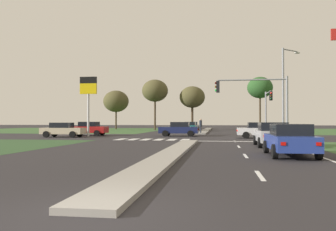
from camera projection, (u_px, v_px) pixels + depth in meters
ground_plane at (197, 137)px, 35.71m from camera, size 200.00×200.00×0.00m
grass_verge_far_left at (63, 130)px, 63.64m from camera, size 35.00×35.00×0.01m
median_island_near at (171, 154)px, 16.91m from camera, size 1.20×22.00×0.14m
median_island_far at (206, 130)px, 60.44m from camera, size 1.20×36.00×0.14m
lane_dash_near at (260, 175)px, 10.59m from camera, size 0.14×2.00×0.01m
lane_dash_second at (246, 156)px, 16.52m from camera, size 0.14×2.00×0.01m
lane_dash_third at (239, 147)px, 22.46m from camera, size 0.14×2.00×0.01m
lane_dash_fourth at (235, 141)px, 28.39m from camera, size 0.14×2.00×0.01m
edge_line_right at (316, 155)px, 16.91m from camera, size 0.14×24.00×0.01m
stop_bar_near at (239, 141)px, 28.23m from camera, size 6.40×0.50×0.01m
crosswalk_bar_near at (121, 139)px, 31.49m from camera, size 0.70×2.80×0.01m
crosswalk_bar_second at (133, 139)px, 31.33m from camera, size 0.70×2.80×0.01m
crosswalk_bar_third at (146, 139)px, 31.16m from camera, size 0.70×2.80×0.01m
crosswalk_bar_fourth at (159, 140)px, 30.99m from camera, size 0.70×2.80×0.01m
crosswalk_bar_fifth at (172, 140)px, 30.83m from camera, size 0.70×2.80×0.01m
crosswalk_bar_sixth at (185, 140)px, 30.66m from camera, size 0.70×2.80×0.01m
car_navy_near at (179, 129)px, 38.07m from camera, size 4.20×2.04×1.52m
car_blue_second at (290, 140)px, 16.44m from camera, size 2.01×4.56×1.49m
car_white_third at (260, 130)px, 33.47m from camera, size 4.26×2.01×1.50m
car_beige_fourth at (63, 130)px, 35.67m from camera, size 4.33×1.96×1.47m
car_red_fifth at (88, 129)px, 39.45m from camera, size 4.32×2.00×1.54m
car_teal_sixth at (190, 127)px, 55.06m from camera, size 1.97×4.29×1.49m
car_silver_seventh at (272, 134)px, 22.74m from camera, size 2.09×4.49×1.54m
car_grey_eighth at (193, 126)px, 62.38m from camera, size 2.07×4.36×1.48m
traffic_signal_near_right at (258, 96)px, 28.46m from camera, size 5.78×0.32×5.20m
traffic_signal_far_right at (268, 104)px, 39.49m from camera, size 0.32×4.54×5.02m
street_lamp_second at (285, 87)px, 32.74m from camera, size 1.94×1.69×8.35m
pedestrian_at_median at (201, 124)px, 44.30m from camera, size 0.34×0.34×1.78m
fuel_price_totem at (88, 93)px, 37.28m from camera, size 1.80×0.24×6.27m
treeline_near at (116, 101)px, 70.63m from camera, size 5.05×5.05×7.69m
treeline_second at (155, 91)px, 64.55m from camera, size 4.74×4.74×9.15m
treeline_third at (192, 97)px, 64.73m from camera, size 4.62×4.62×7.96m
treeline_fourth at (260, 88)px, 64.13m from camera, size 4.55×4.55×9.59m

